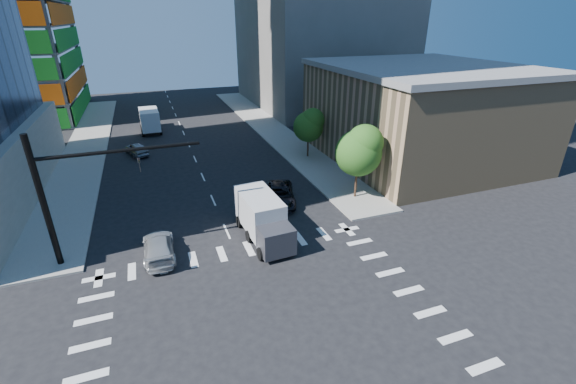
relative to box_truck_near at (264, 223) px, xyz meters
name	(u,v)px	position (x,y,z in m)	size (l,w,h in m)	color
ground	(275,341)	(-2.45, -9.79, -1.44)	(160.00, 160.00, 0.00)	black
road_markings	(275,341)	(-2.45, -9.79, -1.44)	(20.00, 20.00, 0.01)	silver
sidewalk_ne	(270,128)	(10.05, 30.21, -1.37)	(5.00, 60.00, 0.15)	gray
sidewalk_nw	(87,145)	(-14.95, 30.21, -1.37)	(5.00, 60.00, 0.15)	gray
commercial_building	(419,112)	(22.55, 12.21, 3.87)	(20.50, 22.50, 10.60)	#997E58
bg_building_ne	(319,25)	(24.55, 45.21, 12.56)	(24.00, 30.00, 28.00)	#64605A
signal_mast_nw	(67,188)	(-12.45, 1.71, 4.05)	(10.20, 0.40, 9.00)	black
tree_south	(360,150)	(10.18, 4.11, 3.24)	(4.16, 4.16, 6.82)	#382316
tree_north	(310,125)	(10.48, 16.11, 2.55)	(3.54, 3.52, 5.78)	#382316
car_nb_far	(279,195)	(3.12, 5.65, -0.64)	(2.65, 5.75, 1.60)	black
car_sb_near	(159,247)	(-7.58, 0.46, -0.70)	(2.08, 5.11, 1.48)	silver
car_sb_mid	(137,149)	(-8.81, 24.18, -0.70)	(1.75, 4.34, 1.48)	gray
box_truck_near	(264,223)	(0.00, 0.00, 0.00)	(3.01, 6.36, 3.26)	black
box_truck_far	(150,121)	(-6.83, 34.98, 0.04)	(2.91, 6.46, 3.35)	black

